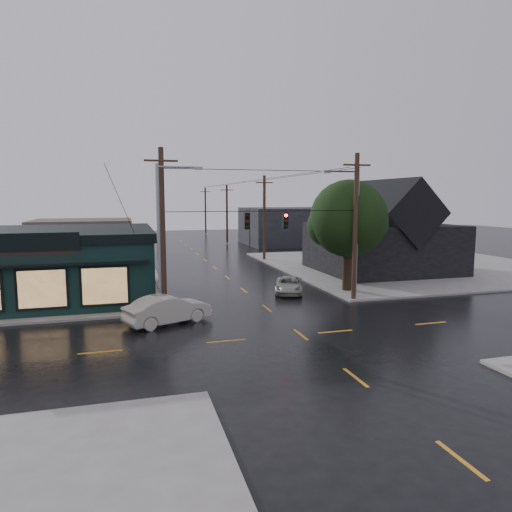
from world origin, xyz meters
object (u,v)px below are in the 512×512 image
object	(u,v)px
utility_pole_nw	(165,313)
suv_silver	(289,285)
sedan_cream	(168,309)
corner_tree	(348,219)
utility_pole_ne	(353,301)

from	to	relation	value
utility_pole_nw	suv_silver	bearing A→B (deg)	21.03
sedan_cream	suv_silver	distance (m)	11.31
suv_silver	sedan_cream	bearing A→B (deg)	-126.70
corner_tree	suv_silver	world-z (taller)	corner_tree
utility_pole_nw	utility_pole_ne	size ratio (longest dim) A/B	1.00
utility_pole_ne	sedan_cream	world-z (taller)	utility_pole_ne
sedan_cream	suv_silver	xyz separation A→B (m)	(9.54, 6.07, -0.22)
utility_pole_ne	sedan_cream	xyz separation A→B (m)	(-13.00, -2.40, 0.82)
sedan_cream	suv_silver	bearing A→B (deg)	-81.31
corner_tree	suv_silver	xyz separation A→B (m)	(-4.41, 0.79, -4.97)
corner_tree	utility_pole_ne	bearing A→B (deg)	-108.36
sedan_cream	corner_tree	bearing A→B (deg)	-93.03
utility_pole_ne	suv_silver	distance (m)	5.08
utility_pole_nw	sedan_cream	size ratio (longest dim) A/B	2.04
utility_pole_nw	sedan_cream	xyz separation A→B (m)	(0.00, -2.40, 0.82)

